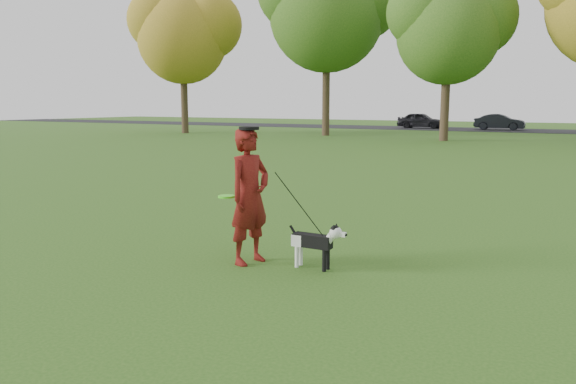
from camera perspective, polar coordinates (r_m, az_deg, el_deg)
The scene contains 8 objects.
ground at distance 7.65m, azimuth 0.21°, elevation -7.01°, with size 120.00×120.00×0.00m, color #285116.
road at distance 46.64m, azimuth 24.47°, elevation 5.66°, with size 120.00×7.00×0.02m, color black.
man at distance 7.39m, azimuth -3.91°, elevation -0.42°, with size 0.66×0.43×1.80m, color #570C0C.
dog at distance 7.20m, azimuth 2.93°, elevation -4.92°, with size 0.82×0.16×0.62m.
car_left at distance 48.22m, azimuth 13.35°, elevation 7.10°, with size 1.53×3.81×1.30m, color black.
car_mid at distance 46.95m, azimuth 20.70°, elevation 6.67°, with size 1.30×3.73×1.23m, color black.
man_held_items at distance 7.10m, azimuth 1.01°, elevation -1.17°, with size 1.48×0.32×1.40m.
tree_row at distance 33.32m, azimuth 20.82°, elevation 17.62°, with size 51.74×8.86×12.01m.
Camera 1 is at (3.50, -6.46, 2.12)m, focal length 35.00 mm.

